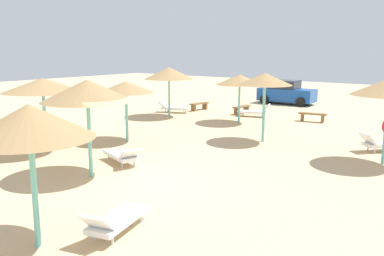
{
  "coord_description": "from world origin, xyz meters",
  "views": [
    {
      "loc": [
        8.71,
        -8.29,
        3.97
      ],
      "look_at": [
        0.0,
        3.0,
        1.2
      ],
      "focal_mm": 38.36,
      "sensor_mm": 36.0,
      "label": 1
    }
  ],
  "objects_px": {
    "lounger_1": "(173,108)",
    "lounger_2": "(255,111)",
    "parasol_2": "(240,80)",
    "parasol_4": "(29,122)",
    "bench_2": "(199,105)",
    "parked_car": "(286,93)",
    "lounger_3": "(122,155)",
    "lounger_4": "(115,220)",
    "parasol_3": "(87,91)",
    "parasol_6": "(126,87)",
    "parasol_7": "(265,79)",
    "lounger_0": "(382,143)",
    "bench_0": "(242,108)",
    "parasol_5": "(42,85)",
    "bench_1": "(313,116)",
    "parasol_1": "(169,73)"
  },
  "relations": [
    {
      "from": "lounger_3",
      "to": "parasol_7",
      "type": "bearing_deg",
      "value": 70.0
    },
    {
      "from": "lounger_1",
      "to": "lounger_3",
      "type": "xyz_separation_m",
      "value": [
        6.16,
        -10.04,
        0.0
      ]
    },
    {
      "from": "parasol_7",
      "to": "lounger_0",
      "type": "xyz_separation_m",
      "value": [
        4.52,
        1.32,
        -2.37
      ]
    },
    {
      "from": "parasol_1",
      "to": "bench_2",
      "type": "relative_size",
      "value": 1.9
    },
    {
      "from": "lounger_0",
      "to": "lounger_3",
      "type": "bearing_deg",
      "value": -132.21
    },
    {
      "from": "parasol_6",
      "to": "lounger_1",
      "type": "relative_size",
      "value": 1.31
    },
    {
      "from": "parasol_6",
      "to": "parasol_7",
      "type": "height_order",
      "value": "parasol_7"
    },
    {
      "from": "parasol_1",
      "to": "lounger_4",
      "type": "height_order",
      "value": "parasol_1"
    },
    {
      "from": "lounger_0",
      "to": "lounger_3",
      "type": "distance_m",
      "value": 10.04
    },
    {
      "from": "lounger_0",
      "to": "lounger_2",
      "type": "height_order",
      "value": "lounger_2"
    },
    {
      "from": "parasol_2",
      "to": "parasol_7",
      "type": "xyz_separation_m",
      "value": [
        3.22,
        -3.32,
        0.36
      ]
    },
    {
      "from": "bench_1",
      "to": "parked_car",
      "type": "bearing_deg",
      "value": 126.03
    },
    {
      "from": "lounger_0",
      "to": "lounger_3",
      "type": "xyz_separation_m",
      "value": [
        -6.75,
        -7.44,
        -0.0
      ]
    },
    {
      "from": "lounger_2",
      "to": "lounger_3",
      "type": "bearing_deg",
      "value": -83.7
    },
    {
      "from": "parasol_4",
      "to": "lounger_1",
      "type": "relative_size",
      "value": 1.47
    },
    {
      "from": "parasol_4",
      "to": "lounger_0",
      "type": "bearing_deg",
      "value": 74.29
    },
    {
      "from": "bench_0",
      "to": "bench_2",
      "type": "distance_m",
      "value": 3.0
    },
    {
      "from": "lounger_1",
      "to": "lounger_3",
      "type": "height_order",
      "value": "lounger_3"
    },
    {
      "from": "lounger_1",
      "to": "lounger_2",
      "type": "height_order",
      "value": "lounger_2"
    },
    {
      "from": "lounger_4",
      "to": "parasol_2",
      "type": "bearing_deg",
      "value": 110.43
    },
    {
      "from": "bench_0",
      "to": "bench_1",
      "type": "relative_size",
      "value": 0.97
    },
    {
      "from": "parasol_1",
      "to": "parasol_6",
      "type": "distance_m",
      "value": 6.67
    },
    {
      "from": "parasol_1",
      "to": "bench_1",
      "type": "height_order",
      "value": "parasol_1"
    },
    {
      "from": "parasol_6",
      "to": "lounger_1",
      "type": "distance_m",
      "value": 8.55
    },
    {
      "from": "parasol_1",
      "to": "parasol_5",
      "type": "distance_m",
      "value": 9.43
    },
    {
      "from": "parasol_1",
      "to": "bench_1",
      "type": "bearing_deg",
      "value": 25.62
    },
    {
      "from": "parasol_5",
      "to": "bench_2",
      "type": "bearing_deg",
      "value": 98.43
    },
    {
      "from": "parasol_3",
      "to": "bench_0",
      "type": "height_order",
      "value": "parasol_3"
    },
    {
      "from": "lounger_2",
      "to": "bench_1",
      "type": "relative_size",
      "value": 1.27
    },
    {
      "from": "parasol_1",
      "to": "parasol_7",
      "type": "xyz_separation_m",
      "value": [
        7.51,
        -2.52,
        0.13
      ]
    },
    {
      "from": "parasol_2",
      "to": "parasol_5",
      "type": "xyz_separation_m",
      "value": [
        -2.61,
        -10.08,
        0.27
      ]
    },
    {
      "from": "lounger_1",
      "to": "lounger_2",
      "type": "relative_size",
      "value": 1.02
    },
    {
      "from": "parasol_2",
      "to": "parked_car",
      "type": "xyz_separation_m",
      "value": [
        -1.32,
        8.75,
        -1.51
      ]
    },
    {
      "from": "parasol_1",
      "to": "lounger_4",
      "type": "bearing_deg",
      "value": -53.56
    },
    {
      "from": "lounger_3",
      "to": "lounger_4",
      "type": "relative_size",
      "value": 1.01
    },
    {
      "from": "parasol_5",
      "to": "parasol_6",
      "type": "relative_size",
      "value": 1.14
    },
    {
      "from": "parasol_7",
      "to": "bench_1",
      "type": "relative_size",
      "value": 1.92
    },
    {
      "from": "parasol_7",
      "to": "parasol_5",
      "type": "bearing_deg",
      "value": -130.8
    },
    {
      "from": "parasol_2",
      "to": "lounger_1",
      "type": "relative_size",
      "value": 1.31
    },
    {
      "from": "parasol_1",
      "to": "parasol_7",
      "type": "bearing_deg",
      "value": -18.54
    },
    {
      "from": "lounger_3",
      "to": "parasol_3",
      "type": "bearing_deg",
      "value": -80.16
    },
    {
      "from": "bench_0",
      "to": "bench_2",
      "type": "bearing_deg",
      "value": -172.46
    },
    {
      "from": "bench_0",
      "to": "parasol_7",
      "type": "bearing_deg",
      "value": -52.33
    },
    {
      "from": "parasol_2",
      "to": "parasol_3",
      "type": "bearing_deg",
      "value": -83.42
    },
    {
      "from": "lounger_0",
      "to": "parasol_6",
      "type": "bearing_deg",
      "value": -152.33
    },
    {
      "from": "bench_2",
      "to": "parked_car",
      "type": "bearing_deg",
      "value": 63.76
    },
    {
      "from": "parasol_2",
      "to": "parasol_4",
      "type": "height_order",
      "value": "parasol_4"
    },
    {
      "from": "parasol_6",
      "to": "parasol_2",
      "type": "bearing_deg",
      "value": 77.67
    },
    {
      "from": "parked_car",
      "to": "parasol_3",
      "type": "bearing_deg",
      "value": -82.52
    },
    {
      "from": "parasol_7",
      "to": "bench_2",
      "type": "xyz_separation_m",
      "value": [
        -7.68,
        5.71,
        -2.34
      ]
    }
  ]
}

